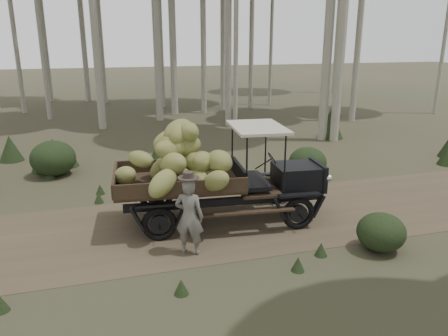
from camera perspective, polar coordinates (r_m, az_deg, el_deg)
The scene contains 5 objects.
ground at distance 10.58m, azimuth -9.60°, elevation -8.08°, with size 120.00×120.00×0.00m, color #473D2B.
dirt_track at distance 10.58m, azimuth -9.60°, elevation -8.07°, with size 70.00×4.00×0.01m, color brown.
banana_truck at distance 10.25m, azimuth -2.99°, elevation 0.48°, with size 5.34×2.66×2.69m.
farmer at distance 9.10m, azimuth -4.56°, elevation -6.24°, with size 0.72×0.63×1.80m.
undergrowth at distance 9.58m, azimuth -9.31°, elevation -7.29°, with size 21.87×21.05×1.32m.
Camera 1 is at (-0.97, -9.57, 4.40)m, focal length 35.00 mm.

